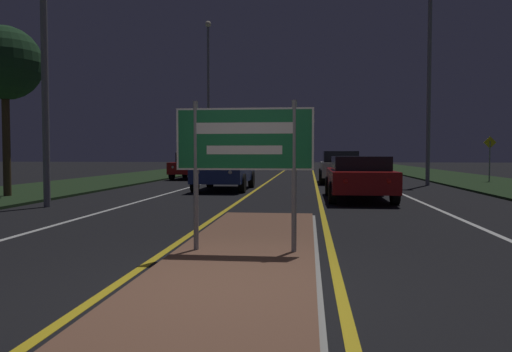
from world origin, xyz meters
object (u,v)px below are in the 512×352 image
Objects in this scene: car_receding_0 at (359,176)px; car_approaching_1 at (193,165)px; car_receding_1 at (340,166)px; car_approaching_0 at (225,170)px; highway_sign at (244,146)px; streetlight_left_far at (208,85)px; streetlight_right_near at (429,58)px; warning_sign at (490,154)px.

car_receding_0 is 1.02× the size of car_approaching_1.
car_approaching_0 is (-4.83, -5.06, -0.01)m from car_receding_1.
car_receding_0 is at bearing -89.69° from car_receding_1.
streetlight_left_far is (-6.38, 28.89, 4.86)m from highway_sign.
streetlight_left_far reaches higher than streetlight_right_near.
car_approaching_0 is 9.24m from car_approaching_1.
car_receding_1 reaches higher than car_receding_0.
warning_sign is (7.26, 9.70, 0.68)m from car_receding_0.
highway_sign is 9.35m from car_receding_0.
car_receding_0 is 6.20m from car_approaching_0.
streetlight_right_near is (12.63, -12.37, -0.66)m from streetlight_left_far.
warning_sign is (3.44, 2.17, -4.33)m from streetlight_right_near.
car_receding_1 is at bearing 82.41° from highway_sign.
car_receding_0 is 1.02× the size of car_approaching_0.
car_approaching_1 is 2.13× the size of warning_sign.
warning_sign is at bearing -10.07° from car_approaching_1.
streetlight_right_near is 9.82m from car_receding_0.
car_receding_1 is at bearing -173.67° from warning_sign.
car_approaching_1 is (-8.21, 12.45, 0.05)m from car_receding_0.
streetlight_left_far is 19.67m from warning_sign.
car_receding_1 is 0.90× the size of car_approaching_0.
car_receding_0 is (8.81, -19.90, -5.67)m from streetlight_left_far.
highway_sign is 0.49× the size of car_receding_1.
car_approaching_0 reaches higher than car_receding_0.
streetlight_right_near is at bearing 63.12° from car_receding_0.
streetlight_right_near is 2.13× the size of car_receding_1.
streetlight_right_near reaches higher than car_approaching_1.
streetlight_right_near is 5.94m from warning_sign.
car_receding_0 is 1.13× the size of car_receding_1.
highway_sign is 0.43× the size of car_receding_0.
car_receding_0 is 12.14m from warning_sign.
streetlight_left_far is at bearing 102.46° from highway_sign.
highway_sign is at bearing -110.71° from streetlight_right_near.
highway_sign is 0.23× the size of streetlight_right_near.
highway_sign is at bearing -74.92° from car_approaching_1.
streetlight_right_near is 6.41m from car_receding_1.
streetlight_left_far reaches higher than car_approaching_0.
car_approaching_0 is at bearing 100.79° from highway_sign.
car_approaching_0 is at bearing -68.85° from car_approaching_1.
highway_sign reaches higher than car_receding_1.
car_approaching_1 is at bearing 169.93° from warning_sign.
streetlight_left_far is 2.33× the size of car_approaching_0.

